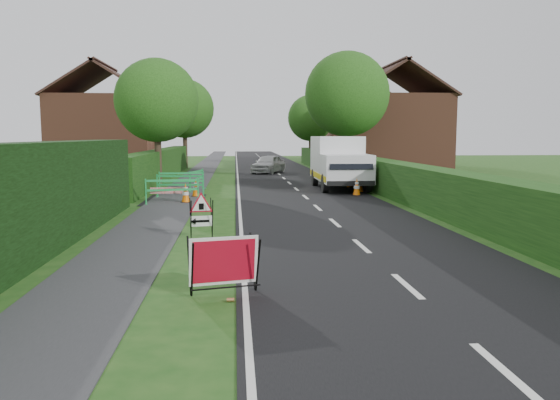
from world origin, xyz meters
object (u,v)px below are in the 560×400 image
triangle_sign (200,212)px  works_van (339,161)px  hatchback_car (268,164)px  red_rect_sign (224,262)px

triangle_sign → works_van: (6.08, 12.85, 0.68)m
works_van → hatchback_car: (-2.82, 11.60, -0.72)m
triangle_sign → works_van: bearing=56.2°
works_van → hatchback_car: 11.97m
hatchback_car → triangle_sign: bearing=-74.2°
red_rect_sign → triangle_sign: size_ratio=1.24×
works_van → hatchback_car: bearing=104.4°
red_rect_sign → hatchback_car: 29.65m
works_van → hatchback_car: size_ratio=1.49×
red_rect_sign → triangle_sign: bearing=85.3°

